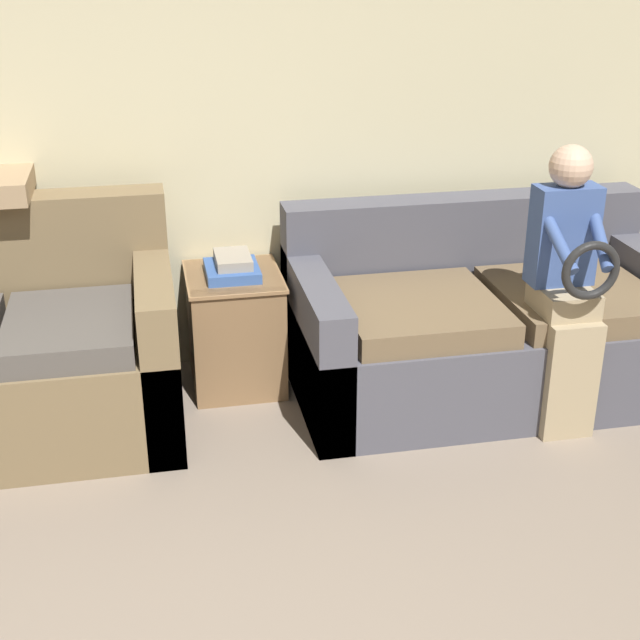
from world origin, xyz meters
name	(u,v)px	position (x,y,z in m)	size (l,w,h in m)	color
wall_back	(158,117)	(0.00, 3.14, 1.27)	(7.98, 0.06, 2.55)	beige
couch_main	(483,327)	(1.47, 2.57, 0.31)	(1.84, 0.98, 0.87)	#4C4C56
couch_side	(9,357)	(-0.73, 2.59, 0.35)	(1.46, 0.93, 0.99)	brown
child_left_seated	(568,278)	(1.67, 2.16, 0.70)	(0.28, 0.38, 1.26)	tan
side_shelf	(235,328)	(0.29, 2.83, 0.29)	(0.46, 0.52, 0.57)	olive
book_stack	(232,267)	(0.29, 2.83, 0.62)	(0.25, 0.29, 0.10)	#33569E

